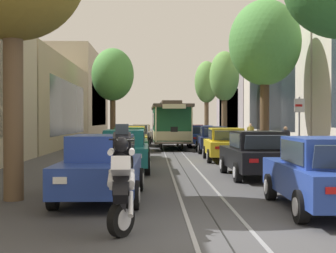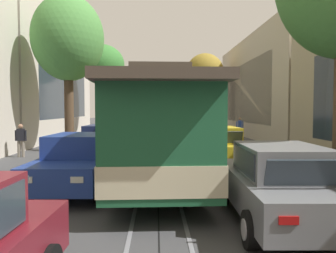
{
  "view_description": "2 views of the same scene",
  "coord_description": "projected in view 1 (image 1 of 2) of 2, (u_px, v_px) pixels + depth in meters",
  "views": [
    {
      "loc": [
        -1.19,
        -8.01,
        1.94
      ],
      "look_at": [
        -0.36,
        18.64,
        1.6
      ],
      "focal_mm": 50.12,
      "sensor_mm": 36.0,
      "label": 1
    },
    {
      "loc": [
        0.05,
        35.43,
        2.29
      ],
      "look_at": [
        -0.69,
        14.7,
        1.24
      ],
      "focal_mm": 35.94,
      "sensor_mm": 36.0,
      "label": 2
    }
  ],
  "objects": [
    {
      "name": "building_facade_right",
      "position": [
        314.0,
        84.0,
        32.05
      ],
      "size": [
        5.23,
        56.83,
        10.7
      ],
      "color": "beige",
      "rests_on": "ground"
    },
    {
      "name": "street_tree_kerb_left_second",
      "position": [
        113.0,
        75.0,
        35.62
      ],
      "size": [
        3.21,
        3.18,
        7.45
      ],
      "color": "brown",
      "rests_on": "ground"
    },
    {
      "name": "ground_plane",
      "position": [
        172.0,
        150.0,
        30.91
      ],
      "size": [
        160.0,
        160.0,
        0.0
      ],
      "primitive_type": "plane",
      "color": "#424244"
    },
    {
      "name": "parked_car_blue_near_right",
      "position": [
        325.0,
        174.0,
        10.08
      ],
      "size": [
        2.1,
        4.4,
        1.58
      ],
      "color": "#233D93",
      "rests_on": "ground"
    },
    {
      "name": "street_sign_post",
      "position": [
        299.0,
        127.0,
        16.51
      ],
      "size": [
        0.36,
        0.08,
        2.77
      ],
      "color": "slate",
      "rests_on": "ground"
    },
    {
      "name": "pedestrian_on_left_pavement",
      "position": [
        15.0,
        147.0,
        17.67
      ],
      "size": [
        0.55,
        0.36,
        1.68
      ],
      "color": "#4C4233",
      "rests_on": "ground"
    },
    {
      "name": "parked_car_maroon_sixth_right",
      "position": [
        194.0,
        134.0,
        40.75
      ],
      "size": [
        2.15,
        4.42,
        1.58
      ],
      "color": "maroon",
      "rests_on": "ground"
    },
    {
      "name": "parked_car_navy_fourth_right",
      "position": [
        213.0,
        139.0,
        28.41
      ],
      "size": [
        2.1,
        4.41,
        1.58
      ],
      "color": "#19234C",
      "rests_on": "ground"
    },
    {
      "name": "motorcycle_with_rider",
      "position": [
        122.0,
        175.0,
        8.15
      ],
      "size": [
        0.5,
        1.83,
        1.88
      ],
      "color": "black",
      "rests_on": "ground"
    },
    {
      "name": "cable_car_trolley",
      "position": [
        170.0,
        124.0,
        33.59
      ],
      "size": [
        2.71,
        9.16,
        3.28
      ],
      "color": "#1E5B38",
      "rests_on": "ground"
    },
    {
      "name": "parked_car_blue_fifth_right",
      "position": [
        201.0,
        136.0,
        33.98
      ],
      "size": [
        2.09,
        4.4,
        1.58
      ],
      "color": "#233D93",
      "rests_on": "ground"
    },
    {
      "name": "pedestrian_on_right_pavement",
      "position": [
        285.0,
        138.0,
        27.39
      ],
      "size": [
        0.55,
        0.29,
        1.59
      ],
      "color": "slate",
      "rests_on": "ground"
    },
    {
      "name": "street_tree_kerb_right_mid",
      "position": [
        224.0,
        78.0,
        38.24
      ],
      "size": [
        2.42,
        2.42,
        7.61
      ],
      "color": "brown",
      "rests_on": "ground"
    },
    {
      "name": "parked_car_grey_fifth_left",
      "position": [
        138.0,
        135.0,
        36.77
      ],
      "size": [
        2.11,
        4.41,
        1.58
      ],
      "color": "slate",
      "rests_on": "ground"
    },
    {
      "name": "building_facade_left",
      "position": [
        41.0,
        92.0,
        35.37
      ],
      "size": [
        4.89,
        56.83,
        9.41
      ],
      "color": "#BCAD93",
      "rests_on": "ground"
    },
    {
      "name": "fire_hydrant",
      "position": [
        284.0,
        159.0,
        18.23
      ],
      "size": [
        0.4,
        0.22,
        0.84
      ],
      "color": "#B2B2B7",
      "rests_on": "ground"
    },
    {
      "name": "pedestrian_crossing_far",
      "position": [
        251.0,
        133.0,
        36.19
      ],
      "size": [
        0.55,
        0.4,
        1.72
      ],
      "color": "#4C4233",
      "rests_on": "ground"
    },
    {
      "name": "parked_car_teal_second_left",
      "position": [
        124.0,
        150.0,
        17.92
      ],
      "size": [
        2.04,
        4.38,
        1.58
      ],
      "color": "#196B70",
      "rests_on": "ground"
    },
    {
      "name": "parked_car_black_second_right",
      "position": [
        256.0,
        154.0,
        16.0
      ],
      "size": [
        2.05,
        4.38,
        1.58
      ],
      "color": "black",
      "rests_on": "ground"
    },
    {
      "name": "parked_car_yellow_mid_right",
      "position": [
        225.0,
        144.0,
        22.58
      ],
      "size": [
        2.11,
        4.41,
        1.58
      ],
      "color": "gold",
      "rests_on": "ground"
    },
    {
      "name": "parked_car_beige_sixth_left",
      "position": [
        141.0,
        133.0,
        43.07
      ],
      "size": [
        2.09,
        4.4,
        1.58
      ],
      "color": "#C1B28E",
      "rests_on": "ground"
    },
    {
      "name": "street_tree_kerb_right_fourth",
      "position": [
        207.0,
        83.0,
        49.79
      ],
      "size": [
        2.54,
        2.7,
        8.27
      ],
      "color": "brown",
      "rests_on": "ground"
    },
    {
      "name": "parked_car_yellow_fourth_left",
      "position": [
        133.0,
        138.0,
        29.78
      ],
      "size": [
        2.05,
        4.38,
        1.58
      ],
      "color": "gold",
      "rests_on": "ground"
    },
    {
      "name": "street_tree_kerb_right_second",
      "position": [
        265.0,
        44.0,
        25.11
      ],
      "size": [
        3.83,
        4.03,
        8.41
      ],
      "color": "#4C3826",
      "rests_on": "ground"
    },
    {
      "name": "parked_car_blue_near_left",
      "position": [
        101.0,
        167.0,
        11.51
      ],
      "size": [
        2.03,
        4.37,
        1.58
      ],
      "color": "#233D93",
      "rests_on": "ground"
    },
    {
      "name": "parked_car_green_mid_left",
      "position": [
        129.0,
        143.0,
        23.61
      ],
      "size": [
        2.11,
        4.41,
        1.58
      ],
      "color": "#1E6038",
      "rests_on": "ground"
    },
    {
      "name": "trolley_track_rails",
      "position": [
        170.0,
        147.0,
        34.62
      ],
      "size": [
        1.14,
        65.13,
        0.01
      ],
      "color": "gray",
      "rests_on": "ground"
    }
  ]
}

